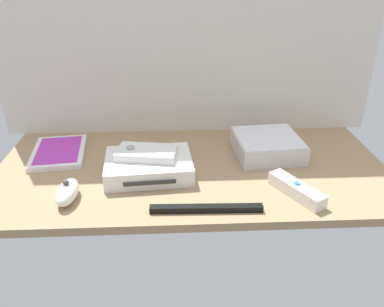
{
  "coord_description": "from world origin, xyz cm",
  "views": [
    {
      "loc": [
        -4.35,
        -87.77,
        48.28
      ],
      "look_at": [
        0.0,
        0.0,
        4.0
      ],
      "focal_mm": 36.53,
      "sensor_mm": 36.0,
      "label": 1
    }
  ],
  "objects_px": {
    "game_console": "(149,166)",
    "remote_wand": "(296,190)",
    "game_case": "(59,152)",
    "remote_nunchuk": "(67,192)",
    "remote_classic_pad": "(147,153)",
    "mini_computer": "(267,145)",
    "sensor_bar": "(206,209)"
  },
  "relations": [
    {
      "from": "game_console",
      "to": "remote_classic_pad",
      "type": "height_order",
      "value": "remote_classic_pad"
    },
    {
      "from": "game_console",
      "to": "remote_nunchuk",
      "type": "xyz_separation_m",
      "value": [
        -0.17,
        -0.11,
        -0.0
      ]
    },
    {
      "from": "remote_wand",
      "to": "remote_classic_pad",
      "type": "distance_m",
      "value": 0.36
    },
    {
      "from": "remote_classic_pad",
      "to": "sensor_bar",
      "type": "relative_size",
      "value": 0.65
    },
    {
      "from": "remote_wand",
      "to": "remote_classic_pad",
      "type": "bearing_deg",
      "value": 130.95
    },
    {
      "from": "game_case",
      "to": "remote_nunchuk",
      "type": "xyz_separation_m",
      "value": [
        0.08,
        -0.23,
        0.01
      ]
    },
    {
      "from": "game_case",
      "to": "remote_wand",
      "type": "relative_size",
      "value": 1.39
    },
    {
      "from": "remote_nunchuk",
      "to": "sensor_bar",
      "type": "height_order",
      "value": "remote_nunchuk"
    },
    {
      "from": "sensor_bar",
      "to": "remote_nunchuk",
      "type": "bearing_deg",
      "value": 170.5
    },
    {
      "from": "remote_nunchuk",
      "to": "sensor_bar",
      "type": "xyz_separation_m",
      "value": [
        0.3,
        -0.06,
        -0.01
      ]
    },
    {
      "from": "game_console",
      "to": "game_case",
      "type": "xyz_separation_m",
      "value": [
        -0.25,
        0.12,
        -0.01
      ]
    },
    {
      "from": "mini_computer",
      "to": "remote_wand",
      "type": "xyz_separation_m",
      "value": [
        0.02,
        -0.21,
        -0.01
      ]
    },
    {
      "from": "game_case",
      "to": "remote_wand",
      "type": "bearing_deg",
      "value": -28.35
    },
    {
      "from": "remote_wand",
      "to": "remote_nunchuk",
      "type": "relative_size",
      "value": 1.45
    },
    {
      "from": "game_case",
      "to": "sensor_bar",
      "type": "bearing_deg",
      "value": -43.62
    },
    {
      "from": "mini_computer",
      "to": "sensor_bar",
      "type": "height_order",
      "value": "mini_computer"
    },
    {
      "from": "remote_classic_pad",
      "to": "game_case",
      "type": "bearing_deg",
      "value": 165.44
    },
    {
      "from": "mini_computer",
      "to": "remote_nunchuk",
      "type": "bearing_deg",
      "value": -157.67
    },
    {
      "from": "remote_nunchuk",
      "to": "remote_classic_pad",
      "type": "height_order",
      "value": "remote_classic_pad"
    },
    {
      "from": "sensor_bar",
      "to": "remote_wand",
      "type": "bearing_deg",
      "value": 15.76
    },
    {
      "from": "remote_nunchuk",
      "to": "remote_classic_pad",
      "type": "distance_m",
      "value": 0.21
    },
    {
      "from": "mini_computer",
      "to": "game_case",
      "type": "height_order",
      "value": "mini_computer"
    },
    {
      "from": "game_console",
      "to": "remote_wand",
      "type": "relative_size",
      "value": 1.51
    },
    {
      "from": "remote_wand",
      "to": "remote_nunchuk",
      "type": "distance_m",
      "value": 0.51
    },
    {
      "from": "mini_computer",
      "to": "remote_classic_pad",
      "type": "height_order",
      "value": "remote_classic_pad"
    },
    {
      "from": "remote_nunchuk",
      "to": "remote_classic_pad",
      "type": "relative_size",
      "value": 0.65
    },
    {
      "from": "remote_wand",
      "to": "sensor_bar",
      "type": "xyz_separation_m",
      "value": [
        -0.21,
        -0.05,
        -0.01
      ]
    },
    {
      "from": "game_case",
      "to": "remote_nunchuk",
      "type": "bearing_deg",
      "value": -77.76
    },
    {
      "from": "remote_wand",
      "to": "remote_classic_pad",
      "type": "height_order",
      "value": "remote_classic_pad"
    },
    {
      "from": "mini_computer",
      "to": "remote_nunchuk",
      "type": "relative_size",
      "value": 1.81
    },
    {
      "from": "sensor_bar",
      "to": "mini_computer",
      "type": "bearing_deg",
      "value": 55.91
    },
    {
      "from": "remote_nunchuk",
      "to": "mini_computer",
      "type": "bearing_deg",
      "value": 24.09
    }
  ]
}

